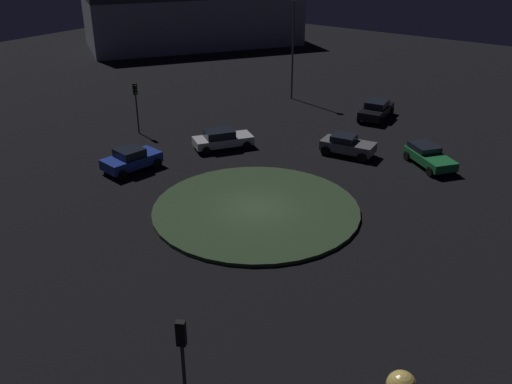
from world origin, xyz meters
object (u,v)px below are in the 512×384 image
Objects in this scene: car_black at (376,110)px; car_grey at (347,145)px; car_green at (429,156)px; traffic_light_northwest at (183,352)px; streetlamp_southeast at (293,31)px; store_building at (192,17)px; traffic_light_east at (136,98)px; car_blue at (131,159)px; car_silver at (222,139)px.

car_grey is (-1.92, 9.04, -0.02)m from car_black.
car_green is 1.02× the size of traffic_light_northwest.
traffic_light_northwest reaches higher than car_black.
car_grey is at bearing -11.76° from traffic_light_northwest.
streetlamp_southeast is 0.31× the size of store_building.
traffic_light_northwest is at bearing 74.95° from store_building.
car_grey is 16.80m from traffic_light_east.
traffic_light_northwest is at bearing 117.52° from streetlamp_southeast.
traffic_light_east is at bearing -50.67° from car_black.
store_building is at bearing -121.68° from car_black.
car_green is at bearing 153.35° from streetlamp_southeast.
car_blue is 20.47m from car_green.
traffic_light_northwest is (-22.59, 19.06, 0.11)m from traffic_light_east.
streetlamp_southeast is (-4.56, -15.55, 3.40)m from traffic_light_east.
traffic_light_east is at bearing 68.39° from store_building.
traffic_light_east is (13.77, 14.66, 2.11)m from car_black.
traffic_light_east is at bearing 133.93° from car_silver.
car_blue is 0.13× the size of store_building.
traffic_light_northwest is at bearing -21.20° from traffic_light_east.
store_building is (35.09, -15.78, 2.84)m from car_black.
store_building is (25.88, -14.89, -2.67)m from streetlamp_southeast.
car_green is (-16.10, -12.64, -0.08)m from car_blue.
car_black is at bearing 172.18° from car_green.
streetlamp_southeast is at bearing 0.15° from traffic_light_northwest.
streetlamp_southeast reaches higher than traffic_light_northwest.
car_silver is 41.02m from store_building.
traffic_light_northwest is (-8.82, 33.73, 2.21)m from car_black.
car_silver is at bearing -32.81° from car_black.
car_grey is 0.86× the size of car_silver.
car_grey is 0.13× the size of store_building.
car_grey is 9.24m from car_silver.
car_grey is 15.90m from streetlamp_southeast.
car_green is 48.53m from store_building.
car_grey is 0.94× the size of traffic_light_northwest.
car_silver is 15.50m from streetlamp_southeast.
car_green is 5.71m from car_grey.
car_green is at bearing -24.30° from traffic_light_northwest.
traffic_light_east is 0.13× the size of store_building.
car_green is 26.41m from traffic_light_northwest.
traffic_light_east is 29.56m from traffic_light_northwest.
car_blue is 0.95× the size of car_green.
car_blue is 22.30m from traffic_light_northwest.
car_black is 9.24m from car_grey.
car_silver is 1.09× the size of traffic_light_northwest.
traffic_light_northwest is 39.17m from streetlamp_southeast.
store_building is at bearing -171.30° from car_green.
store_building is at bearing 138.83° from car_grey.
car_green is at bearing 37.34° from car_black.
car_silver is at bearing 29.44° from traffic_light_east.
car_green is 0.94× the size of car_silver.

